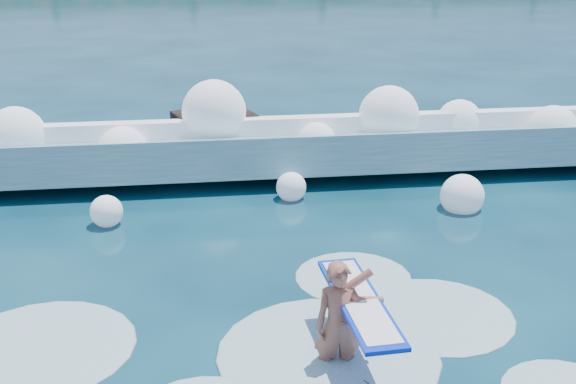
% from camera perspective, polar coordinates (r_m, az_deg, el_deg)
% --- Properties ---
extents(ground, '(200.00, 200.00, 0.00)m').
position_cam_1_polar(ground, '(11.15, -6.41, -9.74)').
color(ground, '#07293A').
rests_on(ground, ground).
extents(breaking_wave, '(17.84, 2.79, 1.54)m').
position_cam_1_polar(breaking_wave, '(17.16, -2.22, 3.35)').
color(breaking_wave, teal).
rests_on(breaking_wave, ground).
extents(rock_cluster, '(7.95, 3.20, 1.28)m').
position_cam_1_polar(rock_cluster, '(18.34, -15.41, 3.33)').
color(rock_cluster, black).
rests_on(rock_cluster, ground).
extents(surfer_with_board, '(0.96, 2.95, 1.80)m').
position_cam_1_polar(surfer_with_board, '(9.72, 4.40, -10.04)').
color(surfer_with_board, '#9C5A48').
rests_on(surfer_with_board, ground).
extents(wave_spray, '(15.32, 4.60, 2.32)m').
position_cam_1_polar(wave_spray, '(16.94, -1.49, 4.79)').
color(wave_spray, white).
rests_on(wave_spray, ground).
extents(surf_foam, '(8.97, 5.43, 0.16)m').
position_cam_1_polar(surf_foam, '(10.42, -0.12, -11.95)').
color(surf_foam, silver).
rests_on(surf_foam, ground).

